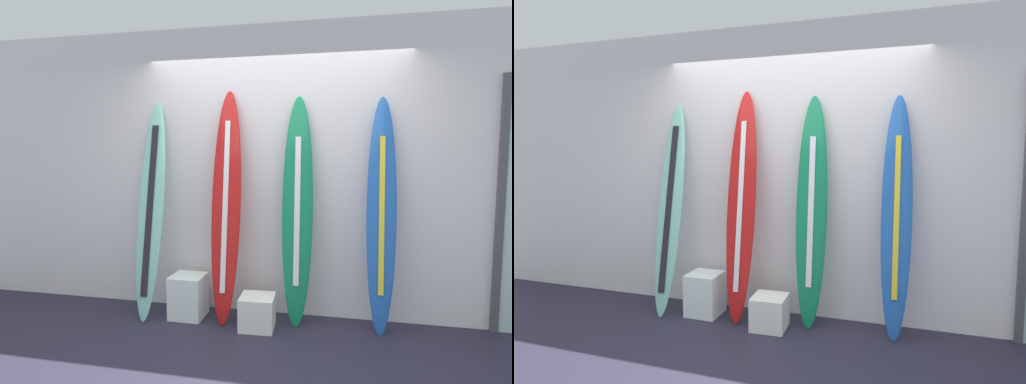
% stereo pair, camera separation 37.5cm
% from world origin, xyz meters
% --- Properties ---
extents(ground, '(8.00, 8.00, 0.04)m').
position_xyz_m(ground, '(0.00, 0.00, -0.02)').
color(ground, '#252233').
extents(wall_back, '(7.20, 0.20, 2.80)m').
position_xyz_m(wall_back, '(0.00, 1.30, 1.40)').
color(wall_back, silver).
rests_on(wall_back, ground).
extents(surfboard_seafoam, '(0.27, 0.51, 2.08)m').
position_xyz_m(surfboard_seafoam, '(-1.16, 0.92, 1.04)').
color(surfboard_seafoam, '#7EC9B5').
rests_on(surfboard_seafoam, ground).
extents(surfboard_crimson, '(0.30, 0.46, 2.18)m').
position_xyz_m(surfboard_crimson, '(-0.41, 0.96, 1.08)').
color(surfboard_crimson, red).
rests_on(surfboard_crimson, ground).
extents(surfboard_emerald, '(0.30, 0.35, 2.11)m').
position_xyz_m(surfboard_emerald, '(0.25, 1.01, 1.06)').
color(surfboard_emerald, '#137C4C').
rests_on(surfboard_emerald, ground).
extents(surfboard_cobalt, '(0.26, 0.35, 2.09)m').
position_xyz_m(surfboard_cobalt, '(0.99, 0.99, 1.03)').
color(surfboard_cobalt, '#205AB2').
rests_on(surfboard_cobalt, ground).
extents(display_block_left, '(0.32, 0.32, 0.41)m').
position_xyz_m(display_block_left, '(-0.79, 0.92, 0.20)').
color(display_block_left, white).
rests_on(display_block_left, ground).
extents(display_block_center, '(0.32, 0.32, 0.30)m').
position_xyz_m(display_block_center, '(-0.08, 0.81, 0.15)').
color(display_block_center, white).
rests_on(display_block_center, ground).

